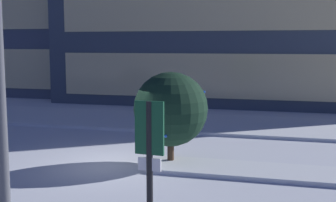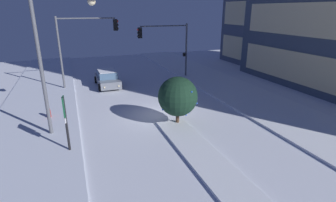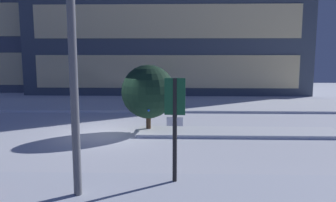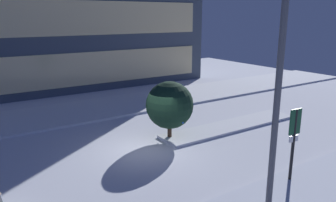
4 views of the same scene
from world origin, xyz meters
TOP-DOWN VIEW (x-y plane):
  - ground at (0.00, 0.00)m, footprint 52.00×52.00m
  - curb_strip_far at (0.00, 7.95)m, footprint 52.00×5.20m
  - median_strip at (5.75, 0.17)m, footprint 9.00×1.80m
  - parking_info_sign at (2.98, -5.92)m, footprint 0.55×0.12m
  - decorated_tree_median at (1.69, 0.53)m, footprint 2.44×2.44m

SIDE VIEW (x-z plane):
  - ground at x=0.00m, z-range 0.00..0.00m
  - curb_strip_far at x=0.00m, z-range 0.00..0.14m
  - median_strip at x=5.75m, z-range 0.00..0.14m
  - decorated_tree_median at x=1.69m, z-range 0.31..3.38m
  - parking_info_sign at x=2.98m, z-range 0.42..3.38m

